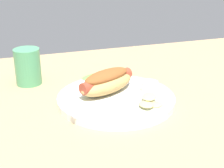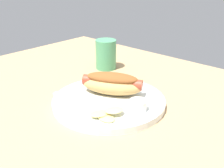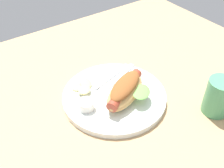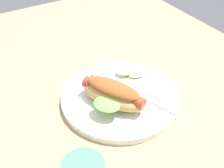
{
  "view_description": "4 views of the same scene",
  "coord_description": "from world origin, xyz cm",
  "px_view_note": "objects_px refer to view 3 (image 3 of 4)",
  "views": [
    {
      "loc": [
        25.66,
        64.75,
        33.26
      ],
      "look_at": [
        4.08,
        -0.36,
        5.15
      ],
      "focal_mm": 52.54,
      "sensor_mm": 36.0,
      "label": 1
    },
    {
      "loc": [
        -37.99,
        42.24,
        31.41
      ],
      "look_at": [
        2.37,
        -2.09,
        5.35
      ],
      "focal_mm": 43.68,
      "sensor_mm": 36.0,
      "label": 2
    },
    {
      "loc": [
        -27.63,
        -43.59,
        49.14
      ],
      "look_at": [
        2.11,
        -1.21,
        5.31
      ],
      "focal_mm": 42.57,
      "sensor_mm": 36.0,
      "label": 3
    },
    {
      "loc": [
        45.58,
        -29.33,
        45.81
      ],
      "look_at": [
        1.38,
        -2.72,
        4.57
      ],
      "focal_mm": 46.26,
      "sensor_mm": 36.0,
      "label": 4
    }
  ],
  "objects_px": {
    "sauce_ramekin": "(87,105)",
    "chips_pile": "(83,87)",
    "knife": "(120,76)",
    "plate": "(114,96)",
    "hot_dog": "(125,90)",
    "fork": "(112,76)",
    "drinking_cup": "(219,97)"
  },
  "relations": [
    {
      "from": "hot_dog",
      "to": "drinking_cup",
      "type": "relative_size",
      "value": 1.75
    },
    {
      "from": "sauce_ramekin",
      "to": "drinking_cup",
      "type": "xyz_separation_m",
      "value": [
        0.27,
        -0.18,
        0.02
      ]
    },
    {
      "from": "plate",
      "to": "knife",
      "type": "relative_size",
      "value": 2.01
    },
    {
      "from": "sauce_ramekin",
      "to": "drinking_cup",
      "type": "distance_m",
      "value": 0.33
    },
    {
      "from": "knife",
      "to": "chips_pile",
      "type": "bearing_deg",
      "value": -28.18
    },
    {
      "from": "plate",
      "to": "hot_dog",
      "type": "distance_m",
      "value": 0.05
    },
    {
      "from": "knife",
      "to": "drinking_cup",
      "type": "relative_size",
      "value": 1.43
    },
    {
      "from": "fork",
      "to": "knife",
      "type": "xyz_separation_m",
      "value": [
        0.02,
        -0.01,
        -0.0
      ]
    },
    {
      "from": "hot_dog",
      "to": "fork",
      "type": "relative_size",
      "value": 1.17
    },
    {
      "from": "fork",
      "to": "drinking_cup",
      "type": "bearing_deg",
      "value": 105.09
    },
    {
      "from": "fork",
      "to": "chips_pile",
      "type": "xyz_separation_m",
      "value": [
        -0.09,
        0.0,
        0.0
      ]
    },
    {
      "from": "sauce_ramekin",
      "to": "knife",
      "type": "xyz_separation_m",
      "value": [
        0.14,
        0.05,
        -0.01
      ]
    },
    {
      "from": "knife",
      "to": "plate",
      "type": "bearing_deg",
      "value": 22.6
    },
    {
      "from": "sauce_ramekin",
      "to": "knife",
      "type": "bearing_deg",
      "value": 20.78
    },
    {
      "from": "sauce_ramekin",
      "to": "fork",
      "type": "relative_size",
      "value": 0.28
    },
    {
      "from": "knife",
      "to": "chips_pile",
      "type": "xyz_separation_m",
      "value": [
        -0.11,
        0.02,
        0.0
      ]
    },
    {
      "from": "hot_dog",
      "to": "drinking_cup",
      "type": "xyz_separation_m",
      "value": [
        0.17,
        -0.16,
        0.0
      ]
    },
    {
      "from": "fork",
      "to": "knife",
      "type": "distance_m",
      "value": 0.02
    },
    {
      "from": "plate",
      "to": "drinking_cup",
      "type": "relative_size",
      "value": 2.87
    },
    {
      "from": "hot_dog",
      "to": "chips_pile",
      "type": "bearing_deg",
      "value": -80.8
    },
    {
      "from": "knife",
      "to": "chips_pile",
      "type": "relative_size",
      "value": 1.77
    },
    {
      "from": "drinking_cup",
      "to": "sauce_ramekin",
      "type": "bearing_deg",
      "value": 146.32
    },
    {
      "from": "sauce_ramekin",
      "to": "drinking_cup",
      "type": "bearing_deg",
      "value": -33.68
    },
    {
      "from": "knife",
      "to": "drinking_cup",
      "type": "height_order",
      "value": "drinking_cup"
    },
    {
      "from": "chips_pile",
      "to": "hot_dog",
      "type": "bearing_deg",
      "value": -53.67
    },
    {
      "from": "fork",
      "to": "chips_pile",
      "type": "bearing_deg",
      "value": -16.41
    },
    {
      "from": "fork",
      "to": "drinking_cup",
      "type": "relative_size",
      "value": 1.49
    },
    {
      "from": "hot_dog",
      "to": "fork",
      "type": "height_order",
      "value": "hot_dog"
    },
    {
      "from": "sauce_ramekin",
      "to": "drinking_cup",
      "type": "height_order",
      "value": "drinking_cup"
    },
    {
      "from": "hot_dog",
      "to": "fork",
      "type": "bearing_deg",
      "value": -131.71
    },
    {
      "from": "sauce_ramekin",
      "to": "chips_pile",
      "type": "relative_size",
      "value": 0.52
    },
    {
      "from": "fork",
      "to": "hot_dog",
      "type": "bearing_deg",
      "value": 60.28
    }
  ]
}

